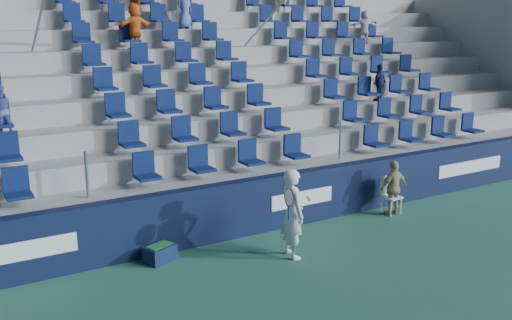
{
  "coord_description": "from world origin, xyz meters",
  "views": [
    {
      "loc": [
        -5.48,
        -6.84,
        4.46
      ],
      "look_at": [
        0.2,
        2.8,
        1.7
      ],
      "focal_mm": 40.0,
      "sensor_mm": 36.0,
      "label": 1
    }
  ],
  "objects": [
    {
      "name": "ground",
      "position": [
        0.0,
        0.0,
        0.0
      ],
      "size": [
        70.0,
        70.0,
        0.0
      ],
      "primitive_type": "plane",
      "color": "#2A634B",
      "rests_on": "ground"
    },
    {
      "name": "sponsor_wall",
      "position": [
        0.0,
        3.15,
        0.6
      ],
      "size": [
        24.0,
        0.32,
        1.2
      ],
      "color": "#0E1634",
      "rests_on": "ground"
    },
    {
      "name": "grandstand",
      "position": [
        0.0,
        8.24,
        2.13
      ],
      "size": [
        24.0,
        8.17,
        6.63
      ],
      "color": "gray",
      "rests_on": "ground"
    },
    {
      "name": "tennis_player",
      "position": [
        0.34,
        1.66,
        0.88
      ],
      "size": [
        0.69,
        0.68,
        1.75
      ],
      "color": "silver",
      "rests_on": "ground"
    },
    {
      "name": "line_judge_chair",
      "position": [
        3.75,
        2.64,
        0.51
      ],
      "size": [
        0.43,
        0.44,
        0.9
      ],
      "color": "white",
      "rests_on": "ground"
    },
    {
      "name": "line_judge",
      "position": [
        3.75,
        2.5,
        0.65
      ],
      "size": [
        0.77,
        0.33,
        1.3
      ],
      "primitive_type": "imported",
      "rotation": [
        0.0,
        0.0,
        3.13
      ],
      "color": "tan",
      "rests_on": "ground"
    },
    {
      "name": "ball_bin",
      "position": [
        -1.94,
        2.75,
        0.18
      ],
      "size": [
        0.67,
        0.55,
        0.32
      ],
      "color": "#0F1A37",
      "rests_on": "ground"
    }
  ]
}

